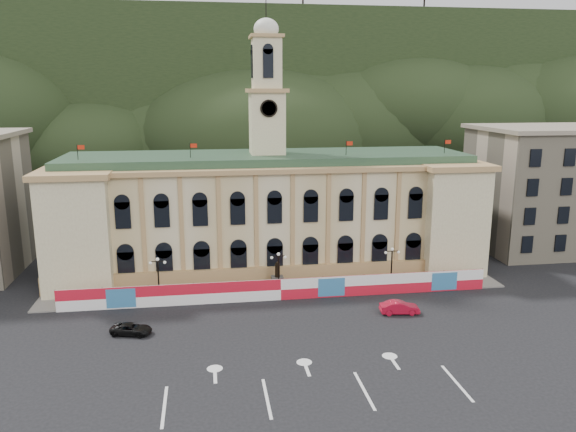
{
  "coord_description": "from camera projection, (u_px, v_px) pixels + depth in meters",
  "views": [
    {
      "loc": [
        -8.31,
        -46.06,
        24.06
      ],
      "look_at": [
        1.3,
        18.0,
        9.3
      ],
      "focal_mm": 35.0,
      "sensor_mm": 36.0,
      "label": 1
    }
  ],
  "objects": [
    {
      "name": "statue",
      "position": [
        277.0,
        281.0,
        68.06
      ],
      "size": [
        1.4,
        1.4,
        3.72
      ],
      "color": "#595651",
      "rests_on": "ground"
    },
    {
      "name": "red_sedan",
      "position": [
        399.0,
        308.0,
        61.23
      ],
      "size": [
        2.35,
        4.58,
        1.41
      ],
      "primitive_type": "imported",
      "rotation": [
        0.0,
        0.0,
        1.47
      ],
      "color": "#AB0C23",
      "rests_on": "ground"
    },
    {
      "name": "lamp_right",
      "position": [
        392.0,
        264.0,
        68.7
      ],
      "size": [
        1.96,
        0.44,
        5.15
      ],
      "color": "black",
      "rests_on": "ground"
    },
    {
      "name": "hoarding_fence",
      "position": [
        281.0,
        289.0,
        65.22
      ],
      "size": [
        50.0,
        0.44,
        2.5
      ],
      "color": "red",
      "rests_on": "ground"
    },
    {
      "name": "lane_markings",
      "position": [
        314.0,
        388.0,
        46.14
      ],
      "size": [
        26.0,
        10.0,
        0.02
      ],
      "primitive_type": null,
      "color": "white",
      "rests_on": "ground"
    },
    {
      "name": "pavement",
      "position": [
        278.0,
        291.0,
        68.06
      ],
      "size": [
        56.0,
        5.5,
        0.16
      ],
      "primitive_type": "cube",
      "color": "slate",
      "rests_on": "ground"
    },
    {
      "name": "lamp_center",
      "position": [
        278.0,
        269.0,
        66.67
      ],
      "size": [
        1.96,
        0.44,
        5.15
      ],
      "color": "black",
      "rests_on": "ground"
    },
    {
      "name": "black_suv",
      "position": [
        131.0,
        329.0,
        56.09
      ],
      "size": [
        3.84,
        4.99,
        1.14
      ],
      "primitive_type": "imported",
      "rotation": [
        0.0,
        0.0,
        1.32
      ],
      "color": "black",
      "rests_on": "ground"
    },
    {
      "name": "hill_ridge",
      "position": [
        231.0,
        104.0,
        164.27
      ],
      "size": [
        230.0,
        80.0,
        64.0
      ],
      "color": "black",
      "rests_on": "ground"
    },
    {
      "name": "side_building_right",
      "position": [
        547.0,
        188.0,
        84.93
      ],
      "size": [
        21.0,
        17.0,
        18.6
      ],
      "color": "#B6A98C",
      "rests_on": "ground"
    },
    {
      "name": "ground",
      "position": [
        303.0,
        360.0,
        50.96
      ],
      "size": [
        260.0,
        260.0,
        0.0
      ],
      "primitive_type": "plane",
      "color": "black",
      "rests_on": "ground"
    },
    {
      "name": "city_hall",
      "position": [
        268.0,
        211.0,
        75.86
      ],
      "size": [
        56.2,
        17.6,
        37.1
      ],
      "color": "beige",
      "rests_on": "ground"
    },
    {
      "name": "lamp_left",
      "position": [
        158.0,
        275.0,
        64.65
      ],
      "size": [
        1.96,
        0.44,
        5.15
      ],
      "color": "black",
      "rests_on": "ground"
    }
  ]
}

